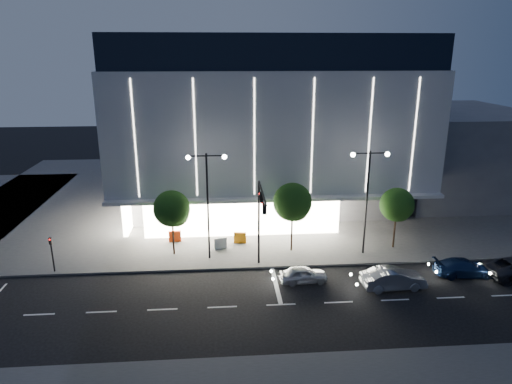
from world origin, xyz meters
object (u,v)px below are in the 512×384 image
at_px(street_lamp_east, 368,187).
at_px(tree_left, 172,211).
at_px(barrier_b, 220,243).
at_px(traffic_mast, 260,212).
at_px(barrier_a, 175,236).
at_px(barrier_c, 240,238).
at_px(car_second, 393,279).
at_px(ped_signal_far, 52,251).
at_px(street_lamp_west, 207,191).
at_px(car_lead, 303,275).
at_px(tree_mid, 293,204).
at_px(tree_right, 397,207).
at_px(car_third, 464,267).

distance_m(street_lamp_east, tree_left, 16.12).
bearing_deg(barrier_b, traffic_mast, -70.73).
bearing_deg(barrier_a, barrier_c, -13.29).
bearing_deg(tree_left, car_second, -22.79).
relative_size(ped_signal_far, barrier_a, 2.73).
bearing_deg(street_lamp_west, tree_left, 161.06).
distance_m(ped_signal_far, car_lead, 19.34).
bearing_deg(tree_mid, barrier_b, 172.53).
relative_size(car_lead, barrier_c, 3.27).
distance_m(car_lead, car_second, 6.50).
bearing_deg(car_second, street_lamp_west, 63.18).
distance_m(tree_right, barrier_a, 19.64).
distance_m(street_lamp_east, car_second, 7.84).
height_order(street_lamp_east, car_second, street_lamp_east).
xyz_separation_m(traffic_mast, tree_left, (-6.97, 3.68, -0.99)).
xyz_separation_m(street_lamp_east, ped_signal_far, (-25.00, -1.50, -4.07)).
xyz_separation_m(tree_left, barrier_b, (3.88, 0.80, -3.38)).
bearing_deg(tree_left, barrier_a, 94.14).
bearing_deg(ped_signal_far, traffic_mast, -4.15).
bearing_deg(street_lamp_east, barrier_a, 167.20).
bearing_deg(barrier_a, car_lead, -44.15).
bearing_deg(tree_right, car_third, -56.24).
relative_size(street_lamp_east, barrier_b, 8.18).
height_order(traffic_mast, car_third, traffic_mast).
distance_m(street_lamp_east, tree_mid, 6.27).
bearing_deg(street_lamp_east, ped_signal_far, -176.56).
relative_size(street_lamp_west, street_lamp_east, 1.00).
bearing_deg(traffic_mast, tree_right, 17.02).
relative_size(tree_mid, barrier_a, 5.59).
distance_m(tree_right, car_second, 8.00).
distance_m(traffic_mast, street_lamp_west, 4.89).
distance_m(street_lamp_west, street_lamp_east, 13.00).
height_order(tree_left, car_second, tree_left).
bearing_deg(barrier_b, car_third, -33.52).
bearing_deg(barrier_b, car_lead, -60.70).
height_order(traffic_mast, street_lamp_east, street_lamp_east).
relative_size(car_third, barrier_b, 4.13).
height_order(street_lamp_east, tree_right, street_lamp_east).
distance_m(tree_right, car_lead, 10.98).
xyz_separation_m(street_lamp_east, barrier_c, (-10.34, 2.91, -5.31)).
bearing_deg(street_lamp_west, traffic_mast, -33.65).
xyz_separation_m(car_third, barrier_c, (-16.93, 7.22, -0.01)).
height_order(street_lamp_west, barrier_c, street_lamp_west).
relative_size(traffic_mast, car_third, 1.56).
height_order(traffic_mast, tree_right, traffic_mast).
xyz_separation_m(traffic_mast, barrier_a, (-7.16, 6.33, -4.38)).
bearing_deg(tree_right, car_lead, -148.69).
xyz_separation_m(tree_right, car_third, (3.57, -5.33, -3.23)).
height_order(car_second, barrier_b, car_second).
bearing_deg(car_lead, barrier_a, 48.19).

